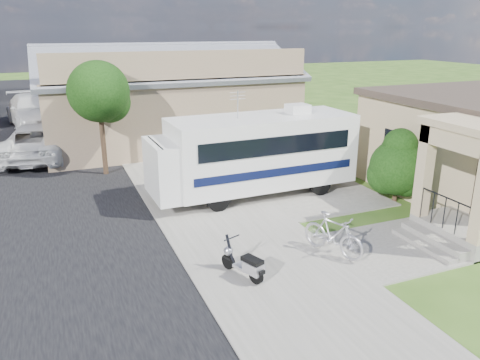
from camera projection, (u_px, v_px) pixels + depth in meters
name	position (u px, v px, depth m)	size (l,w,h in m)	color
ground	(292.00, 250.00, 12.71)	(120.00, 120.00, 0.00)	#274913
street_slab	(9.00, 177.00, 18.80)	(9.00, 80.00, 0.02)	black
sidewalk_slab	(167.00, 160.00, 21.14)	(4.00, 80.00, 0.06)	slate
driveway_slab	(270.00, 191.00, 17.20)	(7.00, 6.00, 0.05)	slate
walk_slab	(405.00, 245.00, 12.91)	(4.00, 3.00, 0.05)	slate
warehouse	(166.00, 103.00, 24.38)	(12.50, 8.40, 5.04)	#886D55
street_tree_a	(101.00, 94.00, 18.33)	(2.44, 2.40, 4.58)	#312416
street_tree_b	(81.00, 70.00, 27.08)	(2.44, 2.40, 4.73)	#312416
street_tree_c	(72.00, 64.00, 35.08)	(2.44, 2.40, 4.42)	#312416
motorhome	(255.00, 152.00, 16.38)	(7.30, 2.51, 3.72)	silver
shrub	(398.00, 164.00, 15.88)	(2.11, 2.01, 2.58)	#312416
scooter	(245.00, 264.00, 11.09)	(0.73, 1.34, 0.91)	black
bicycle	(333.00, 236.00, 12.21)	(0.52, 1.85, 1.11)	#B8B6BE
pickup_truck	(40.00, 141.00, 21.34)	(2.72, 5.89, 1.64)	silver
van	(35.00, 111.00, 28.15)	(2.69, 6.61, 1.92)	silver
garden_hose	(409.00, 229.00, 13.80)	(0.43, 0.43, 0.19)	#146013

